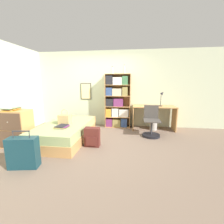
{
  "coord_description": "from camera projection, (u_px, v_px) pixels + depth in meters",
  "views": [
    {
      "loc": [
        1.08,
        -3.67,
        1.5
      ],
      "look_at": [
        0.56,
        0.2,
        0.75
      ],
      "focal_mm": 24.0,
      "sensor_mm": 36.0,
      "label": 1
    }
  ],
  "objects": [
    {
      "name": "magazine_pile_on_dresser",
      "position": [
        11.0,
        108.0,
        3.47
      ],
      "size": [
        0.32,
        0.4,
        0.09
      ],
      "color": "gold",
      "rests_on": "dresser"
    },
    {
      "name": "wall_back",
      "position": [
        102.0,
        89.0,
        5.33
      ],
      "size": [
        10.0,
        0.09,
        2.6
      ],
      "color": "beige",
      "rests_on": "ground_plane"
    },
    {
      "name": "ground_plane",
      "position": [
        90.0,
        140.0,
        4.0
      ],
      "size": [
        14.0,
        14.0,
        0.0
      ],
      "primitive_type": "plane",
      "color": "#756051"
    },
    {
      "name": "bed",
      "position": [
        66.0,
        131.0,
        4.07
      ],
      "size": [
        1.15,
        2.04,
        0.44
      ],
      "color": "tan",
      "rests_on": "ground_plane"
    },
    {
      "name": "suitcase",
      "position": [
        23.0,
        153.0,
        2.67
      ],
      "size": [
        0.54,
        0.3,
        0.69
      ],
      "color": "#143842",
      "rests_on": "ground_plane"
    },
    {
      "name": "desk_chair",
      "position": [
        151.0,
        127.0,
        4.3
      ],
      "size": [
        0.5,
        0.5,
        0.88
      ],
      "color": "black",
      "rests_on": "ground_plane"
    },
    {
      "name": "desk",
      "position": [
        154.0,
        113.0,
        4.89
      ],
      "size": [
        1.36,
        0.6,
        0.78
      ],
      "color": "tan",
      "rests_on": "ground_plane"
    },
    {
      "name": "bottle_brown",
      "position": [
        124.0,
        70.0,
        4.91
      ],
      "size": [
        0.06,
        0.06,
        0.29
      ],
      "color": "#B7BCC1",
      "rests_on": "bookcase"
    },
    {
      "name": "dresser",
      "position": [
        16.0,
        128.0,
        3.59
      ],
      "size": [
        0.65,
        0.47,
        0.88
      ],
      "color": "tan",
      "rests_on": "ground_plane"
    },
    {
      "name": "waste_bin",
      "position": [
        153.0,
        126.0,
        4.91
      ],
      "size": [
        0.23,
        0.23,
        0.28
      ],
      "color": "#B7B2A8",
      "rests_on": "ground_plane"
    },
    {
      "name": "handbag",
      "position": [
        65.0,
        119.0,
        3.93
      ],
      "size": [
        0.29,
        0.23,
        0.39
      ],
      "color": "tan",
      "rests_on": "bed"
    },
    {
      "name": "backpack",
      "position": [
        92.0,
        137.0,
        3.6
      ],
      "size": [
        0.36,
        0.22,
        0.46
      ],
      "color": "#56231E",
      "rests_on": "ground_plane"
    },
    {
      "name": "wall_left",
      "position": [
        6.0,
        91.0,
        4.06
      ],
      "size": [
        0.06,
        10.0,
        2.6
      ],
      "color": "beige",
      "rests_on": "ground_plane"
    },
    {
      "name": "book_stack_on_bed",
      "position": [
        62.0,
        126.0,
        3.63
      ],
      "size": [
        0.32,
        0.33,
        0.05
      ],
      "color": "#7A336B",
      "rests_on": "bed"
    },
    {
      "name": "desk_lamp",
      "position": [
        162.0,
        96.0,
        4.76
      ],
      "size": [
        0.17,
        0.12,
        0.49
      ],
      "color": "black",
      "rests_on": "desk"
    },
    {
      "name": "bookcase",
      "position": [
        117.0,
        102.0,
        5.11
      ],
      "size": [
        0.85,
        0.34,
        1.81
      ],
      "color": "tan",
      "rests_on": "ground_plane"
    },
    {
      "name": "bottle_green",
      "position": [
        112.0,
        71.0,
        4.95
      ],
      "size": [
        0.08,
        0.08,
        0.24
      ],
      "color": "#B7BCC1",
      "rests_on": "bookcase"
    }
  ]
}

